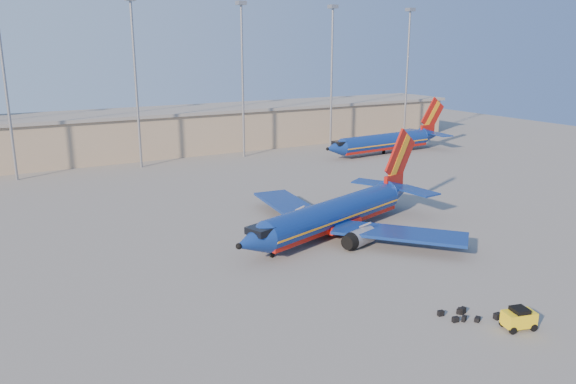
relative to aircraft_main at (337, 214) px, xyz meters
name	(u,v)px	position (x,y,z in m)	size (l,w,h in m)	color
ground	(297,238)	(-4.86, 0.81, -2.28)	(220.00, 220.00, 0.00)	slate
terminal_building	(197,128)	(5.14, 58.81, 2.04)	(122.00, 16.00, 8.50)	tan
light_mast_row	(191,65)	(0.14, 46.81, 15.27)	(101.60, 1.60, 28.65)	gray
aircraft_main	(337,214)	(0.00, 0.00, 0.00)	(30.52, 28.88, 10.67)	navy
aircraft_second	(387,141)	(36.30, 35.80, 0.13)	(30.98, 12.03, 10.49)	navy
baggage_tug	(519,318)	(-0.74, -25.50, -1.39)	(2.68, 2.00, 1.72)	yellow
luggage_pile	(468,315)	(-2.70, -22.32, -2.05)	(4.07, 3.04, 0.52)	black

